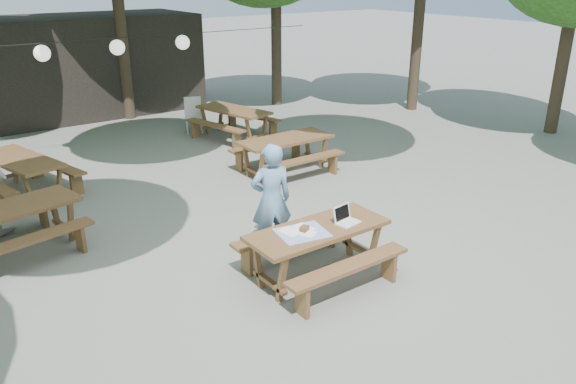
{
  "coord_description": "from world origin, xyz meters",
  "views": [
    {
      "loc": [
        -4.59,
        -6.66,
        4.02
      ],
      "look_at": [
        -0.22,
        -0.59,
        1.05
      ],
      "focal_mm": 35.0,
      "sensor_mm": 36.0,
      "label": 1
    }
  ],
  "objects_px": {
    "main_picnic_table": "(317,252)",
    "picnic_table_nw": "(11,230)",
    "woman": "(271,200)",
    "plastic_chair": "(194,122)"
  },
  "relations": [
    {
      "from": "woman",
      "to": "picnic_table_nw",
      "type": "bearing_deg",
      "value": -19.5
    },
    {
      "from": "main_picnic_table",
      "to": "picnic_table_nw",
      "type": "distance_m",
      "value": 4.62
    },
    {
      "from": "picnic_table_nw",
      "to": "woman",
      "type": "height_order",
      "value": "woman"
    },
    {
      "from": "main_picnic_table",
      "to": "woman",
      "type": "height_order",
      "value": "woman"
    },
    {
      "from": "woman",
      "to": "main_picnic_table",
      "type": "bearing_deg",
      "value": 111.42
    },
    {
      "from": "main_picnic_table",
      "to": "picnic_table_nw",
      "type": "relative_size",
      "value": 0.93
    },
    {
      "from": "woman",
      "to": "plastic_chair",
      "type": "height_order",
      "value": "woman"
    },
    {
      "from": "picnic_table_nw",
      "to": "woman",
      "type": "distance_m",
      "value": 3.94
    },
    {
      "from": "main_picnic_table",
      "to": "woman",
      "type": "bearing_deg",
      "value": 96.04
    },
    {
      "from": "woman",
      "to": "plastic_chair",
      "type": "xyz_separation_m",
      "value": [
        2.17,
        6.87,
        -0.6
      ]
    }
  ]
}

